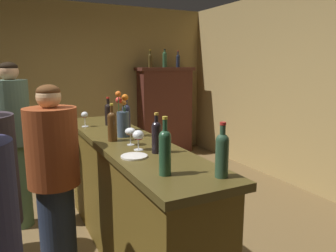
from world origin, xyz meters
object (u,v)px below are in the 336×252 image
at_px(flower_arrangement, 123,119).
at_px(display_bottle_left, 150,60).
at_px(display_cabinet, 165,109).
at_px(patron_redhead, 54,178).
at_px(wine_glass_rear, 130,132).
at_px(patron_tall, 15,139).
at_px(wine_glass_front, 138,136).
at_px(wine_bottle_merlot, 222,153).
at_px(cheese_plate, 134,156).
at_px(wine_bottle_pinot, 156,135).
at_px(display_bottle_midleft, 165,59).
at_px(bar_counter, 128,198).
at_px(wine_bottle_riesling, 112,125).
at_px(wine_glass_mid, 85,116).
at_px(wine_bottle_chardonnay, 108,113).
at_px(display_bottle_center, 178,60).
at_px(wine_bottle_malbec, 165,150).
at_px(wine_bottle_syrah, 126,116).

xyz_separation_m(flower_arrangement, display_bottle_left, (1.49, 2.79, 0.54)).
height_order(display_cabinet, patron_redhead, display_cabinet).
relative_size(wine_glass_rear, patron_tall, 0.08).
distance_m(wine_glass_front, patron_tall, 1.61).
relative_size(wine_bottle_merlot, wine_glass_front, 2.10).
xyz_separation_m(wine_glass_rear, cheese_plate, (-0.10, -0.32, -0.09)).
bearing_deg(wine_bottle_merlot, wine_glass_front, 104.96).
distance_m(wine_bottle_pinot, display_bottle_midleft, 3.86).
bearing_deg(bar_counter, wine_bottle_merlot, -82.02).
distance_m(wine_bottle_riesling, wine_glass_mid, 0.72).
xyz_separation_m(wine_bottle_chardonnay, wine_glass_mid, (-0.23, 0.03, -0.02)).
distance_m(wine_glass_rear, patron_redhead, 0.67).
bearing_deg(wine_glass_mid, wine_glass_rear, -80.97).
bearing_deg(wine_bottle_pinot, display_bottle_center, 59.23).
relative_size(wine_bottle_riesling, wine_glass_rear, 2.25).
xyz_separation_m(wine_bottle_riesling, display_bottle_midleft, (1.91, 2.91, 0.58)).
xyz_separation_m(wine_bottle_merlot, wine_glass_mid, (-0.34, 1.81, -0.03)).
relative_size(flower_arrangement, display_bottle_left, 1.27).
xyz_separation_m(bar_counter, wine_bottle_riesling, (-0.12, -0.02, 0.66)).
height_order(wine_bottle_merlot, wine_glass_rear, wine_bottle_merlot).
bearing_deg(wine_glass_front, display_bottle_midleft, 60.76).
bearing_deg(display_cabinet, display_bottle_center, 0.00).
height_order(wine_bottle_malbec, patron_redhead, patron_redhead).
xyz_separation_m(wine_bottle_malbec, display_bottle_midleft, (1.89, 3.83, 0.57)).
distance_m(wine_bottle_malbec, wine_bottle_merlot, 0.31).
distance_m(wine_bottle_pinot, wine_bottle_malbec, 0.46).
relative_size(display_cabinet, wine_glass_front, 10.99).
bearing_deg(display_bottle_left, wine_bottle_pinot, -113.22).
xyz_separation_m(display_bottle_left, patron_redhead, (-2.09, -2.93, -0.93)).
bearing_deg(flower_arrangement, wine_bottle_riesling, -138.80).
height_order(wine_bottle_riesling, wine_glass_rear, wine_bottle_riesling).
height_order(wine_bottle_malbec, display_bottle_center, display_bottle_center).
height_order(wine_bottle_chardonnay, cheese_plate, wine_bottle_chardonnay).
bearing_deg(wine_glass_front, wine_bottle_merlot, -75.04).
bearing_deg(wine_glass_rear, display_bottle_center, 55.82).
bearing_deg(wine_bottle_merlot, wine_bottle_syrah, 91.17).
xyz_separation_m(bar_counter, cheese_plate, (-0.14, -0.54, 0.53)).
bearing_deg(wine_bottle_riesling, flower_arrangement, 41.20).
xyz_separation_m(wine_bottle_merlot, patron_redhead, (-0.75, 1.07, -0.37)).
bearing_deg(wine_bottle_pinot, display_bottle_midleft, 62.81).
bearing_deg(cheese_plate, wine_bottle_chardonnay, 81.23).
relative_size(display_cabinet, wine_bottle_chardonnay, 5.62).
distance_m(display_cabinet, flower_arrangement, 3.34).
distance_m(wine_glass_rear, flower_arrangement, 0.31).
bearing_deg(wine_glass_rear, wine_glass_mid, 99.03).
height_order(wine_bottle_pinot, wine_glass_front, wine_bottle_pinot).
bearing_deg(display_bottle_left, wine_bottle_riesling, -119.18).
bearing_deg(bar_counter, wine_bottle_malbec, -96.47).
bearing_deg(flower_arrangement, wine_bottle_malbec, -96.15).
bearing_deg(wine_bottle_syrah, cheese_plate, -106.61).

